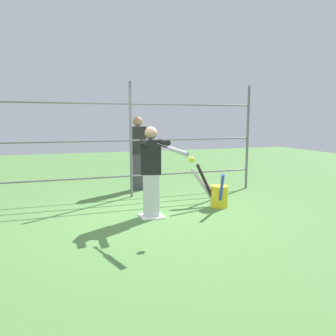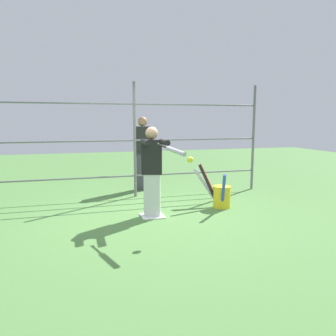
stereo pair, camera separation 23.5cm
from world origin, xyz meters
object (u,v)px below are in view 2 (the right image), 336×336
object	(u,v)px
softball_in_flight	(190,160)
bat_bucket	(220,195)
baseball_bat_swinging	(173,150)
bystander_behind_fence	(143,152)
batter	(152,169)

from	to	relation	value
softball_in_flight	bat_bucket	world-z (taller)	softball_in_flight
baseball_bat_swinging	bystander_behind_fence	size ratio (longest dim) A/B	0.48
softball_in_flight	bystander_behind_fence	bearing A→B (deg)	-89.15
softball_in_flight	bystander_behind_fence	size ratio (longest dim) A/B	0.05
baseball_bat_swinging	softball_in_flight	size ratio (longest dim) A/B	8.80
batter	softball_in_flight	world-z (taller)	batter
batter	baseball_bat_swinging	distance (m)	1.00
batter	baseball_bat_swinging	xyz separation A→B (m)	(-0.10, 0.90, 0.40)
batter	softball_in_flight	size ratio (longest dim) A/B	16.50
baseball_bat_swinging	bat_bucket	size ratio (longest dim) A/B	0.89
baseball_bat_swinging	softball_in_flight	distance (m)	0.31
bat_bucket	bystander_behind_fence	xyz separation A→B (m)	(1.09, -2.06, 0.67)
softball_in_flight	batter	bearing A→B (deg)	-67.62
bat_bucket	softball_in_flight	bearing A→B (deg)	47.59
baseball_bat_swinging	bat_bucket	bearing A→B (deg)	-138.72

